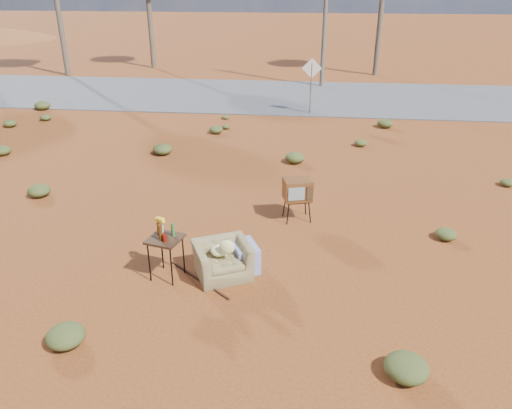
# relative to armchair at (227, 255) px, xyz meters

# --- Properties ---
(ground) EXTENTS (140.00, 140.00, 0.00)m
(ground) POSITION_rel_armchair_xyz_m (-0.12, 0.04, -0.41)
(ground) COLOR brown
(ground) RESTS_ON ground
(highway) EXTENTS (140.00, 7.00, 0.04)m
(highway) POSITION_rel_armchair_xyz_m (-0.12, 15.04, -0.39)
(highway) COLOR #565659
(highway) RESTS_ON ground
(armchair) EXTENTS (1.31, 1.18, 0.88)m
(armchair) POSITION_rel_armchair_xyz_m (0.00, 0.00, 0.00)
(armchair) COLOR olive
(armchair) RESTS_ON ground
(tv_unit) EXTENTS (0.72, 0.63, 0.98)m
(tv_unit) POSITION_rel_armchair_xyz_m (1.21, 2.43, 0.32)
(tv_unit) COLOR black
(tv_unit) RESTS_ON ground
(side_table) EXTENTS (0.69, 0.69, 1.14)m
(side_table) POSITION_rel_armchair_xyz_m (-1.11, -0.18, 0.43)
(side_table) COLOR #351E13
(side_table) RESTS_ON ground
(rusty_bar) EXTENTS (1.31, 1.12, 0.04)m
(rusty_bar) POSITION_rel_armchair_xyz_m (-0.47, -0.29, -0.39)
(rusty_bar) COLOR #522815
(rusty_bar) RESTS_ON ground
(road_sign) EXTENTS (0.78, 0.06, 2.19)m
(road_sign) POSITION_rel_armchair_xyz_m (1.38, 12.04, 1.09)
(road_sign) COLOR brown
(road_sign) RESTS_ON ground
(scrub_patch) EXTENTS (17.49, 8.07, 0.33)m
(scrub_patch) POSITION_rel_armchair_xyz_m (-0.94, 4.45, -0.27)
(scrub_patch) COLOR #434D21
(scrub_patch) RESTS_ON ground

